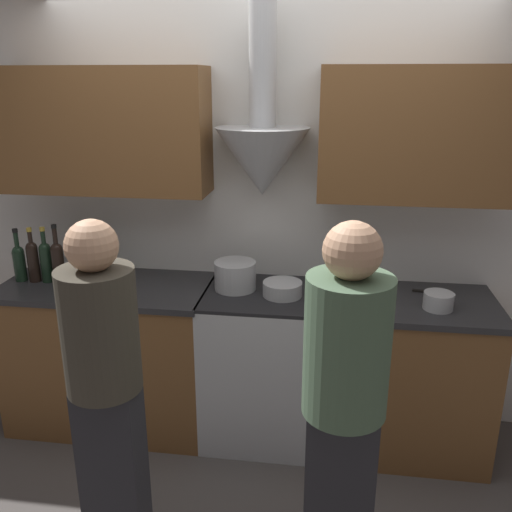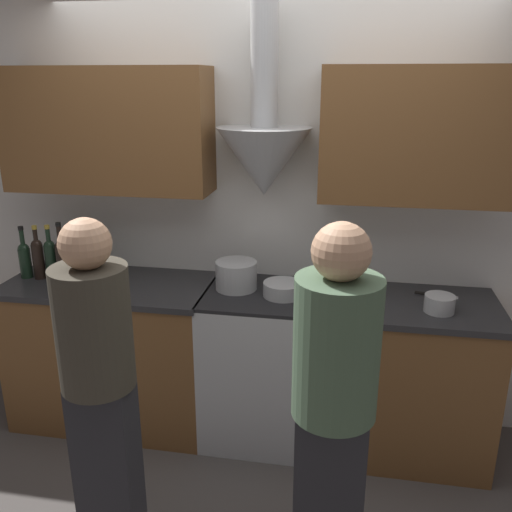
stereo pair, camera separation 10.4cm
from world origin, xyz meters
The scene contains 18 objects.
ground_plane centered at (0.00, 0.00, 0.00)m, with size 12.00×12.00×0.00m, color #4C4744.
wall_back centered at (-0.03, 0.59, 1.45)m, with size 8.40×0.53×2.60m.
counter_left centered at (-0.92, 0.32, 0.46)m, with size 1.23×0.62×0.92m.
counter_right centered at (0.81, 0.32, 0.46)m, with size 1.02×0.62×0.92m.
stove_range centered at (0.00, 0.32, 0.47)m, with size 0.62×0.60×0.92m.
wine_bottle_0 centered at (-1.44, 0.31, 1.05)m, with size 0.07×0.07×0.32m.
wine_bottle_1 centered at (-1.35, 0.31, 1.06)m, with size 0.07×0.07×0.33m.
wine_bottle_2 centered at (-1.27, 0.31, 1.06)m, with size 0.07×0.07×0.34m.
wine_bottle_3 centered at (-1.19, 0.30, 1.06)m, with size 0.07×0.07×0.36m.
wine_bottle_4 centered at (-1.09, 0.33, 1.05)m, with size 0.08×0.08×0.32m.
wine_bottle_5 centered at (-0.97, 0.33, 1.06)m, with size 0.07×0.07×0.32m.
stock_pot centered at (-0.14, 0.35, 1.01)m, with size 0.24×0.24×0.16m.
mixing_bowl centered at (0.14, 0.29, 0.96)m, with size 0.22×0.22×0.08m.
orange_fruit centered at (0.58, 0.38, 0.96)m, with size 0.08×0.08×0.08m.
saucepan centered at (0.97, 0.22, 0.97)m, with size 0.16×0.16×0.09m.
chefs_knife centered at (0.99, 0.43, 0.93)m, with size 0.23×0.08×0.01m.
person_foreground_left centered at (-0.49, -0.70, 0.89)m, with size 0.30×0.30×1.59m.
person_foreground_right centered at (0.47, -0.77, 0.91)m, with size 0.31×0.31×1.64m.
Camera 1 is at (0.39, -2.53, 2.08)m, focal length 38.00 mm.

